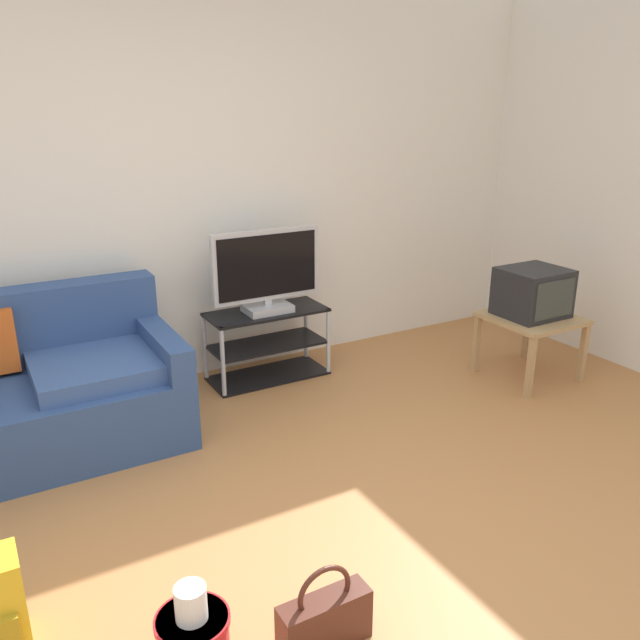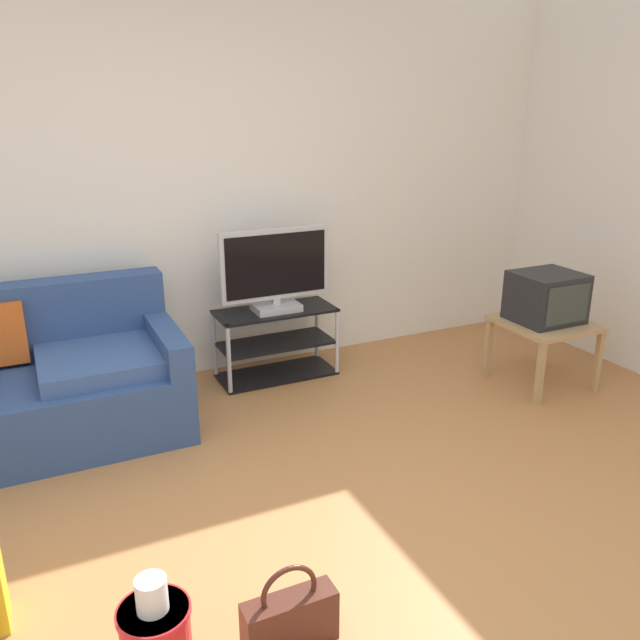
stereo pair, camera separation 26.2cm
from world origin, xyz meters
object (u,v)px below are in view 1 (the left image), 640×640
object	(u,v)px
couch	(4,400)
crt_tv	(533,292)
handbag	(325,619)
flat_tv	(267,272)
tv_stand	(267,344)
side_table	(531,325)

from	to	relation	value
couch	crt_tv	bearing A→B (deg)	-11.35
handbag	couch	bearing A→B (deg)	112.32
couch	crt_tv	world-z (taller)	couch
couch	handbag	size ratio (longest dim) A/B	5.42
flat_tv	crt_tv	xyz separation A→B (m)	(1.61, -0.87, -0.16)
handbag	crt_tv	bearing A→B (deg)	29.38
crt_tv	tv_stand	bearing A→B (deg)	150.98
side_table	crt_tv	world-z (taller)	crt_tv
side_table	handbag	size ratio (longest dim) A/B	1.66
tv_stand	crt_tv	size ratio (longest dim) A/B	1.93
couch	crt_tv	size ratio (longest dim) A/B	4.35
couch	side_table	bearing A→B (deg)	-11.62
couch	flat_tv	distance (m)	1.77
handbag	side_table	bearing A→B (deg)	29.10
side_table	tv_stand	bearing A→B (deg)	150.54
couch	side_table	distance (m)	3.38
tv_stand	flat_tv	world-z (taller)	flat_tv
flat_tv	handbag	xyz separation A→B (m)	(-0.85, -2.26, -0.66)
flat_tv	crt_tv	bearing A→B (deg)	-28.41
side_table	handbag	world-z (taller)	side_table
side_table	crt_tv	bearing A→B (deg)	90.00
tv_stand	handbag	distance (m)	2.44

